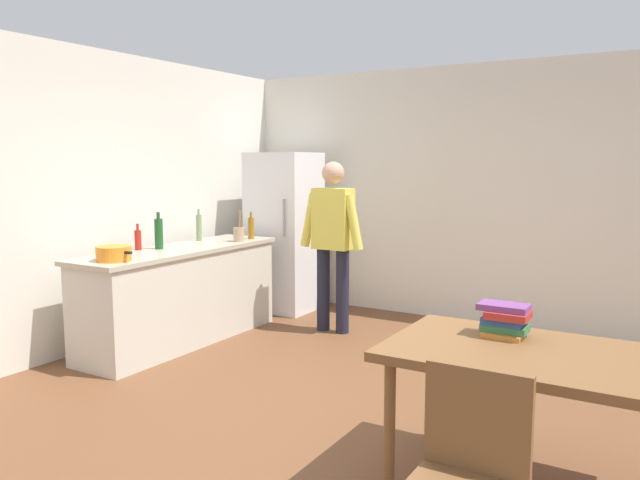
# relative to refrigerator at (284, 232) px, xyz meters

# --- Properties ---
(ground_plane) EXTENTS (14.00, 14.00, 0.00)m
(ground_plane) POSITION_rel_refrigerator_xyz_m (1.90, -2.40, -0.90)
(ground_plane) COLOR brown
(wall_back) EXTENTS (6.40, 0.12, 2.70)m
(wall_back) POSITION_rel_refrigerator_xyz_m (1.90, 0.60, 0.45)
(wall_back) COLOR silver
(wall_back) RESTS_ON ground_plane
(wall_left) EXTENTS (0.12, 5.60, 2.70)m
(wall_left) POSITION_rel_refrigerator_xyz_m (-0.70, -2.20, 0.45)
(wall_left) COLOR silver
(wall_left) RESTS_ON ground_plane
(kitchen_counter) EXTENTS (0.64, 2.20, 0.90)m
(kitchen_counter) POSITION_rel_refrigerator_xyz_m (-0.10, -1.60, -0.45)
(kitchen_counter) COLOR beige
(kitchen_counter) RESTS_ON ground_plane
(refrigerator) EXTENTS (0.70, 0.67, 1.80)m
(refrigerator) POSITION_rel_refrigerator_xyz_m (0.00, 0.00, 0.00)
(refrigerator) COLOR white
(refrigerator) RESTS_ON ground_plane
(person) EXTENTS (0.70, 0.22, 1.70)m
(person) POSITION_rel_refrigerator_xyz_m (0.95, -0.55, 0.08)
(person) COLOR #1E1E2D
(person) RESTS_ON ground_plane
(dining_table) EXTENTS (1.40, 0.90, 0.75)m
(dining_table) POSITION_rel_refrigerator_xyz_m (3.30, -2.70, -0.23)
(dining_table) COLOR brown
(dining_table) RESTS_ON ground_plane
(chair) EXTENTS (0.42, 0.42, 0.91)m
(chair) POSITION_rel_refrigerator_xyz_m (3.30, -3.67, -0.37)
(chair) COLOR brown
(chair) RESTS_ON ground_plane
(cooking_pot) EXTENTS (0.40, 0.28, 0.12)m
(cooking_pot) POSITION_rel_refrigerator_xyz_m (-0.03, -2.44, 0.06)
(cooking_pot) COLOR orange
(cooking_pot) RESTS_ON kitchen_counter
(utensil_jar) EXTENTS (0.11, 0.11, 0.32)m
(utensil_jar) POSITION_rel_refrigerator_xyz_m (0.09, -0.94, 0.08)
(utensil_jar) COLOR tan
(utensil_jar) RESTS_ON kitchen_counter
(bottle_sauce_red) EXTENTS (0.06, 0.06, 0.24)m
(bottle_sauce_red) POSITION_rel_refrigerator_xyz_m (-0.33, -1.89, 0.10)
(bottle_sauce_red) COLOR #B22319
(bottle_sauce_red) RESTS_ON kitchen_counter
(bottle_oil_amber) EXTENTS (0.06, 0.06, 0.28)m
(bottle_oil_amber) POSITION_rel_refrigerator_xyz_m (0.06, -0.70, 0.12)
(bottle_oil_amber) COLOR #996619
(bottle_oil_amber) RESTS_ON kitchen_counter
(bottle_wine_green) EXTENTS (0.08, 0.08, 0.34)m
(bottle_wine_green) POSITION_rel_refrigerator_xyz_m (-0.21, -1.75, 0.15)
(bottle_wine_green) COLOR #1E5123
(bottle_wine_green) RESTS_ON kitchen_counter
(bottle_vinegar_tall) EXTENTS (0.06, 0.06, 0.32)m
(bottle_vinegar_tall) POSITION_rel_refrigerator_xyz_m (-0.31, -1.10, 0.14)
(bottle_vinegar_tall) COLOR gray
(bottle_vinegar_tall) RESTS_ON kitchen_counter
(book_stack) EXTENTS (0.27, 0.20, 0.18)m
(book_stack) POSITION_rel_refrigerator_xyz_m (3.13, -2.51, -0.06)
(book_stack) COLOR orange
(book_stack) RESTS_ON dining_table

